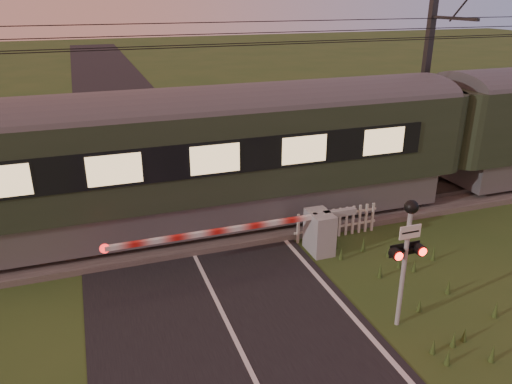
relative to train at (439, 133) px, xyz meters
name	(u,v)px	position (x,y,z in m)	size (l,w,h in m)	color
ground	(250,371)	(-9.20, -6.50, -2.30)	(160.00, 160.00, 0.00)	#2B481C
road	(255,378)	(-9.18, -6.73, -2.29)	(6.00, 140.00, 0.03)	black
track_bed	(182,229)	(-9.20, 0.00, -2.24)	(140.00, 3.40, 0.39)	#47423D
overhead_wires	(171,38)	(-9.20, 0.00, 3.42)	(120.00, 0.62, 0.62)	black
train	(439,133)	(0.00, 0.00, 0.00)	(43.30, 2.99, 4.04)	slate
boom_gate	(310,231)	(-6.09, -2.56, -1.63)	(6.98, 0.93, 1.23)	gray
crossing_signal	(407,242)	(-5.64, -6.18, -0.25)	(0.76, 0.33, 2.98)	gray
picket_fence	(336,222)	(-4.91, -1.89, -1.83)	(2.71, 0.08, 0.92)	silver
catenary_mast	(426,76)	(0.89, 2.23, 1.61)	(0.24, 2.47, 7.53)	#2D2D30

